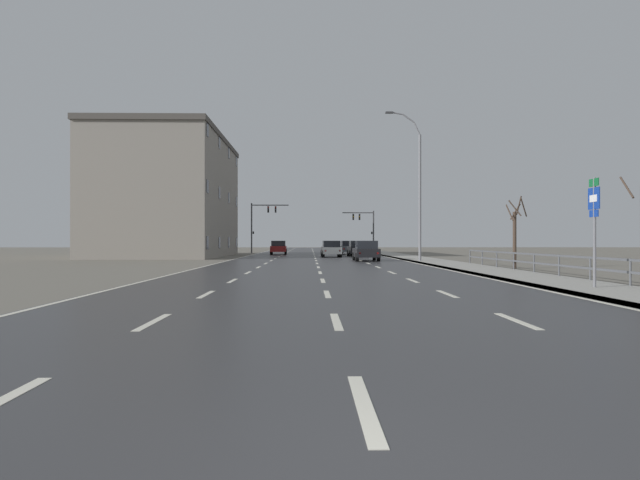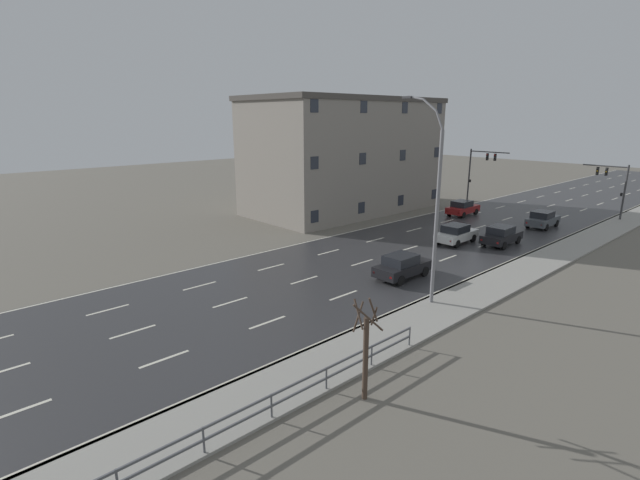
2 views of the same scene
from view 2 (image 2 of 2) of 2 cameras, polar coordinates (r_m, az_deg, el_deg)
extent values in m
cube|color=#666056|center=(39.08, 13.41, -0.37)|extent=(160.00, 160.00, 0.12)
cube|color=#303033|center=(49.23, 21.39, 2.21)|extent=(14.00, 120.00, 0.02)
cube|color=beige|center=(27.37, -24.71, -7.85)|extent=(0.16, 2.20, 0.01)
cube|color=beige|center=(29.22, -14.62, -5.50)|extent=(0.16, 2.20, 0.01)
cube|color=beige|center=(31.88, -6.04, -3.35)|extent=(0.16, 2.20, 0.01)
cube|color=beige|center=(35.18, 1.05, -1.51)|extent=(0.16, 2.20, 0.01)
cube|color=beige|center=(38.95, 6.84, 0.02)|extent=(0.16, 2.20, 0.01)
cube|color=beige|center=(43.07, 11.57, 1.26)|extent=(0.16, 2.20, 0.01)
cube|color=beige|center=(47.45, 15.45, 2.28)|extent=(0.16, 2.20, 0.01)
cube|color=beige|center=(52.02, 18.66, 3.11)|extent=(0.16, 2.20, 0.01)
cube|color=beige|center=(56.73, 21.36, 3.80)|extent=(0.16, 2.20, 0.01)
cube|color=beige|center=(61.56, 23.64, 4.38)|extent=(0.16, 2.20, 0.01)
cube|color=beige|center=(66.48, 25.58, 4.86)|extent=(0.16, 2.20, 0.01)
cube|color=beige|center=(71.46, 27.26, 5.28)|extent=(0.16, 2.20, 0.01)
cube|color=beige|center=(76.51, 28.72, 5.63)|extent=(0.16, 2.20, 0.01)
cube|color=beige|center=(81.59, 30.01, 5.94)|extent=(0.16, 2.20, 0.01)
cube|color=beige|center=(86.72, 31.14, 6.21)|extent=(0.16, 2.20, 0.01)
cube|color=beige|center=(91.88, 32.14, 6.45)|extent=(0.16, 2.20, 0.01)
cube|color=beige|center=(97.06, 33.04, 6.66)|extent=(0.16, 2.20, 0.01)
cube|color=beige|center=(102.27, 33.85, 6.85)|extent=(0.16, 2.20, 0.01)
cube|color=beige|center=(24.28, -22.09, -10.45)|extent=(0.16, 2.20, 0.01)
cube|color=beige|center=(26.35, -11.00, -7.56)|extent=(0.16, 2.20, 0.01)
cube|color=beige|center=(29.28, -1.95, -4.96)|extent=(0.16, 2.20, 0.01)
cube|color=beige|center=(32.84, 5.25, -2.78)|extent=(0.16, 2.20, 0.01)
cube|color=beige|center=(36.85, 10.95, -1.02)|extent=(0.16, 2.20, 0.01)
cube|color=beige|center=(41.18, 15.48, 0.39)|extent=(0.16, 2.20, 0.01)
cube|color=beige|center=(45.74, 19.13, 1.52)|extent=(0.16, 2.20, 0.01)
cube|color=beige|center=(50.46, 22.11, 2.45)|extent=(0.16, 2.20, 0.01)
cube|color=beige|center=(55.31, 24.58, 3.20)|extent=(0.16, 2.20, 0.01)
cube|color=beige|center=(60.25, 26.65, 3.83)|extent=(0.16, 2.20, 0.01)
cube|color=beige|center=(65.27, 28.41, 4.36)|extent=(0.16, 2.20, 0.01)
cube|color=beige|center=(70.34, 29.91, 4.81)|extent=(0.16, 2.20, 0.01)
cube|color=beige|center=(75.46, 31.22, 5.20)|extent=(0.16, 2.20, 0.01)
cube|color=beige|center=(80.61, 32.36, 5.54)|extent=(0.16, 2.20, 0.01)
cube|color=beige|center=(85.80, 33.36, 5.83)|extent=(0.16, 2.20, 0.01)
cube|color=beige|center=(91.01, 34.25, 6.09)|extent=(0.16, 2.20, 0.01)
cube|color=beige|center=(20.21, -33.38, -17.30)|extent=(0.16, 2.20, 0.01)
cube|color=beige|center=(21.33, -18.65, -13.76)|extent=(0.16, 2.20, 0.01)
cube|color=beige|center=(23.65, -6.49, -10.07)|extent=(0.16, 2.20, 0.01)
cube|color=beige|center=(26.88, 2.93, -6.84)|extent=(0.16, 2.20, 0.01)
cube|color=beige|center=(30.72, 10.07, -4.22)|extent=(0.16, 2.20, 0.01)
cube|color=beige|center=(34.97, 15.52, -2.17)|extent=(0.16, 2.20, 0.01)
cube|color=beige|center=(39.51, 19.74, -0.56)|extent=(0.16, 2.20, 0.01)
cube|color=beige|center=(44.24, 23.08, 0.71)|extent=(0.16, 2.20, 0.01)
cube|color=beige|center=(49.11, 25.76, 1.73)|extent=(0.16, 2.20, 0.01)
cube|color=beige|center=(54.08, 27.96, 2.57)|extent=(0.16, 2.20, 0.01)
cube|color=beige|center=(59.12, 29.78, 3.26)|extent=(0.16, 2.20, 0.01)
cube|color=beige|center=(64.23, 31.32, 3.84)|extent=(0.16, 2.20, 0.01)
cube|color=beige|center=(69.37, 32.64, 4.33)|extent=(0.16, 2.20, 0.01)
cube|color=beige|center=(74.56, 33.77, 4.75)|extent=(0.16, 2.20, 0.01)
cube|color=beige|center=(79.77, 34.76, 5.11)|extent=(0.16, 2.20, 0.01)
cube|color=beige|center=(46.71, 28.87, 0.74)|extent=(0.16, 120.00, 0.01)
cube|color=beige|center=(52.52, 14.73, 3.51)|extent=(0.16, 120.00, 0.01)
cube|color=gray|center=(46.23, 30.79, 0.40)|extent=(3.00, 120.00, 0.12)
cube|color=slate|center=(46.64, 29.14, 0.73)|extent=(0.16, 120.00, 0.12)
cylinder|color=#515459|center=(15.62, -14.17, -22.98)|extent=(0.07, 0.07, 1.00)
cylinder|color=#515459|center=(16.67, -6.01, -19.84)|extent=(0.07, 0.07, 1.00)
cylinder|color=#515459|center=(18.01, 0.78, -16.83)|extent=(0.07, 0.07, 1.00)
cylinder|color=#515459|center=(19.60, 6.38, -14.10)|extent=(0.07, 0.07, 1.00)
cylinder|color=#515459|center=(21.37, 10.99, -11.71)|extent=(0.07, 0.07, 1.00)
cylinder|color=slate|center=(25.08, 14.19, 2.27)|extent=(0.20, 0.20, 9.37)
cylinder|color=slate|center=(24.63, 14.54, 14.11)|extent=(0.53, 0.11, 0.96)
cylinder|color=slate|center=(24.99, 13.41, 15.91)|extent=(0.89, 0.11, 0.67)
cylinder|color=slate|center=(25.53, 11.71, 16.82)|extent=(1.02, 0.11, 0.28)
cube|color=#333335|center=(25.84, 10.78, 16.93)|extent=(0.56, 0.24, 0.12)
cylinder|color=#38383A|center=(54.53, 33.45, 4.85)|extent=(0.18, 0.18, 5.51)
cylinder|color=#38383A|center=(54.79, 31.77, 7.79)|extent=(4.09, 0.12, 0.12)
cube|color=black|center=(54.78, 31.89, 7.18)|extent=(0.20, 0.28, 0.80)
sphere|color=#2D2D2D|center=(54.62, 31.88, 7.44)|extent=(0.14, 0.14, 0.14)
sphere|color=#F2AD19|center=(54.64, 31.85, 7.18)|extent=(0.14, 0.14, 0.14)
sphere|color=#2D2D2D|center=(54.67, 31.81, 6.91)|extent=(0.14, 0.14, 0.14)
cube|color=black|center=(55.01, 31.08, 7.32)|extent=(0.20, 0.28, 0.80)
sphere|color=#2D2D2D|center=(54.85, 31.07, 7.58)|extent=(0.14, 0.14, 0.14)
sphere|color=#F2AD19|center=(54.87, 31.03, 7.31)|extent=(0.14, 0.14, 0.14)
sphere|color=#2D2D2D|center=(54.90, 30.99, 7.04)|extent=(0.14, 0.14, 0.14)
cube|color=black|center=(54.56, 33.20, 4.73)|extent=(0.18, 0.12, 0.32)
cylinder|color=#38383A|center=(58.58, 17.93, 7.56)|extent=(0.18, 0.18, 6.36)
cylinder|color=#38383A|center=(57.18, 20.23, 10.16)|extent=(4.71, 0.12, 0.12)
cube|color=black|center=(57.33, 19.97, 9.64)|extent=(0.20, 0.28, 0.80)
sphere|color=red|center=(57.18, 19.92, 9.90)|extent=(0.14, 0.14, 0.14)
sphere|color=#2D2D2D|center=(57.20, 19.90, 9.64)|extent=(0.14, 0.14, 0.14)
sphere|color=#2D2D2D|center=(57.22, 19.88, 9.38)|extent=(0.14, 0.14, 0.14)
cube|color=black|center=(56.90, 20.82, 9.53)|extent=(0.20, 0.28, 0.80)
sphere|color=red|center=(56.74, 20.77, 9.79)|extent=(0.14, 0.14, 0.14)
sphere|color=#2D2D2D|center=(56.76, 20.74, 9.53)|extent=(0.14, 0.14, 0.14)
sphere|color=#2D2D2D|center=(56.78, 20.72, 9.27)|extent=(0.14, 0.14, 0.14)
cube|color=black|center=(58.50, 18.05, 6.96)|extent=(0.18, 0.12, 0.32)
cube|color=silver|center=(39.27, 16.51, 0.56)|extent=(1.88, 4.15, 0.64)
cube|color=black|center=(38.91, 16.39, 1.38)|extent=(1.62, 2.04, 0.60)
cube|color=slate|center=(39.73, 17.08, 1.57)|extent=(1.41, 0.12, 0.51)
cylinder|color=black|center=(40.06, 18.38, 0.22)|extent=(0.24, 0.67, 0.66)
cylinder|color=black|center=(40.80, 16.39, 0.64)|extent=(0.24, 0.67, 0.66)
cylinder|color=black|center=(37.89, 16.57, -0.46)|extent=(0.24, 0.67, 0.66)
cylinder|color=black|center=(38.67, 14.50, 0.00)|extent=(0.24, 0.67, 0.66)
cube|color=red|center=(37.89, 14.11, 0.22)|extent=(0.16, 0.04, 0.14)
cube|color=red|center=(37.24, 15.83, -0.16)|extent=(0.16, 0.04, 0.14)
cube|color=#474C51|center=(47.82, 25.81, 2.18)|extent=(1.92, 4.17, 0.64)
cube|color=black|center=(47.47, 25.79, 2.86)|extent=(1.64, 2.06, 0.60)
cube|color=slate|center=(48.36, 26.18, 2.99)|extent=(1.41, 0.14, 0.51)
cylinder|color=black|center=(48.82, 27.17, 1.87)|extent=(0.25, 0.67, 0.66)
cylinder|color=black|center=(49.32, 25.40, 2.19)|extent=(0.25, 0.67, 0.66)
cylinder|color=black|center=(46.45, 26.16, 1.40)|extent=(0.25, 0.67, 0.66)
cylinder|color=black|center=(46.98, 24.31, 1.74)|extent=(0.25, 0.67, 0.66)
cube|color=red|center=(46.17, 24.18, 1.95)|extent=(0.16, 0.05, 0.14)
cube|color=red|center=(45.73, 25.70, 1.67)|extent=(0.16, 0.05, 0.14)
cube|color=black|center=(39.92, 21.51, 0.36)|extent=(1.87, 4.14, 0.64)
cube|color=black|center=(39.56, 21.44, 1.16)|extent=(1.61, 2.04, 0.60)
cube|color=slate|center=(40.41, 22.02, 1.35)|extent=(1.41, 0.12, 0.51)
cylinder|color=black|center=(40.83, 23.25, 0.02)|extent=(0.24, 0.67, 0.66)
cylinder|color=black|center=(41.45, 21.21, 0.44)|extent=(0.24, 0.67, 0.66)
cylinder|color=black|center=(38.56, 21.75, -0.65)|extent=(0.24, 0.67, 0.66)
cylinder|color=black|center=(39.21, 19.61, -0.20)|extent=(0.24, 0.67, 0.66)
cube|color=red|center=(38.41, 19.34, 0.02)|extent=(0.16, 0.04, 0.14)
cube|color=red|center=(37.86, 21.10, -0.36)|extent=(0.16, 0.04, 0.14)
cube|color=black|center=(30.01, 10.19, -3.43)|extent=(1.79, 4.11, 0.64)
cube|color=black|center=(29.63, 9.95, -2.40)|extent=(1.58, 2.01, 0.60)
cube|color=slate|center=(30.37, 11.04, -2.06)|extent=(1.40, 0.09, 0.51)
cylinder|color=black|center=(30.66, 12.81, -3.80)|extent=(0.23, 0.66, 0.66)
cylinder|color=black|center=(31.54, 10.39, -3.14)|extent=(0.23, 0.66, 0.66)
cylinder|color=black|center=(28.69, 9.90, -4.96)|extent=(0.23, 0.66, 0.66)
cylinder|color=black|center=(29.64, 7.42, -4.20)|extent=(0.23, 0.66, 0.66)
cube|color=red|center=(28.89, 6.69, -4.02)|extent=(0.16, 0.04, 0.14)
cube|color=red|center=(28.10, 8.74, -4.64)|extent=(0.16, 0.04, 0.14)
cube|color=maroon|center=(50.69, 17.23, 3.66)|extent=(1.86, 4.14, 0.64)
cube|color=black|center=(50.37, 17.14, 4.31)|extent=(1.61, 2.04, 0.60)
cube|color=slate|center=(51.19, 17.66, 4.41)|extent=(1.41, 0.12, 0.51)
cylinder|color=black|center=(51.48, 18.68, 3.34)|extent=(0.24, 0.67, 0.66)
cylinder|color=black|center=(52.23, 17.11, 3.62)|extent=(0.24, 0.67, 0.66)
cylinder|color=black|center=(49.28, 17.29, 2.96)|extent=(0.24, 0.67, 0.66)
cylinder|color=black|center=(50.06, 15.68, 3.26)|extent=(0.24, 0.67, 0.66)
cube|color=red|center=(49.28, 15.40, 3.48)|extent=(0.16, 0.04, 0.14)
cube|color=red|center=(48.64, 16.72, 3.24)|extent=(0.16, 0.04, 0.14)
cube|color=gray|center=(50.83, 3.02, 10.15)|extent=(10.97, 20.83, 11.51)
cube|color=#4C4742|center=(50.68, 3.12, 16.92)|extent=(11.19, 21.24, 0.50)
cube|color=#282D38|center=(41.22, -0.65, 2.92)|extent=(0.04, 0.90, 1.10)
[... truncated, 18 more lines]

